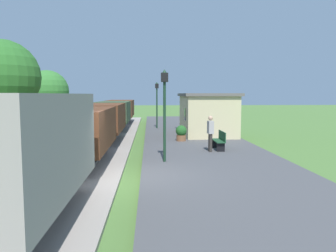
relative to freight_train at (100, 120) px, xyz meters
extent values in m
plane|color=#517A38|center=(2.40, -8.60, -1.46)|extent=(160.00, 160.00, 0.00)
cube|color=#4C4C4F|center=(5.60, -8.60, -1.34)|extent=(6.00, 60.00, 0.25)
cube|color=#9E9389|center=(0.00, -8.60, -1.40)|extent=(3.80, 60.00, 0.12)
cube|color=slate|center=(0.72, -8.60, -1.27)|extent=(0.07, 60.00, 0.14)
cube|color=slate|center=(-0.72, -8.60, -1.27)|extent=(0.07, 60.00, 0.14)
cube|color=gray|center=(0.00, -12.50, 0.42)|extent=(2.50, 5.60, 2.20)
cube|color=black|center=(0.00, -12.50, -0.53)|extent=(2.10, 5.15, 0.50)
cylinder|color=black|center=(0.00, -10.71, -0.78)|extent=(1.56, 0.84, 0.84)
cylinder|color=black|center=(0.00, -9.55, -0.53)|extent=(0.20, 0.30, 0.20)
cube|color=brown|center=(0.00, -5.90, 0.12)|extent=(2.50, 5.60, 1.60)
cube|color=black|center=(0.00, -5.90, -0.53)|extent=(2.10, 5.15, 0.50)
cylinder|color=black|center=(0.00, -4.11, -0.78)|extent=(1.56, 0.84, 0.84)
cylinder|color=black|center=(0.00, -7.69, -0.78)|extent=(1.56, 0.84, 0.84)
cylinder|color=black|center=(0.00, -2.95, -0.53)|extent=(0.20, 0.30, 0.20)
cylinder|color=black|center=(0.00, -8.85, -0.53)|extent=(0.20, 0.30, 0.20)
cube|color=brown|center=(0.00, 0.70, 0.12)|extent=(2.50, 5.60, 1.60)
cube|color=black|center=(0.00, 0.70, -0.53)|extent=(2.10, 5.15, 0.50)
cylinder|color=black|center=(0.00, 2.49, -0.78)|extent=(1.56, 0.84, 0.84)
cylinder|color=black|center=(0.00, -1.09, -0.78)|extent=(1.56, 0.84, 0.84)
cylinder|color=black|center=(0.00, 3.65, -0.53)|extent=(0.20, 0.30, 0.20)
cylinder|color=black|center=(0.00, -2.25, -0.53)|extent=(0.20, 0.30, 0.20)
cube|color=#384C33|center=(0.00, 7.30, 0.12)|extent=(2.50, 5.60, 1.60)
cube|color=black|center=(0.00, 7.30, -0.53)|extent=(2.10, 5.15, 0.50)
cylinder|color=black|center=(0.00, 9.09, -0.78)|extent=(1.56, 0.84, 0.84)
cylinder|color=black|center=(0.00, 5.51, -0.78)|extent=(1.56, 0.84, 0.84)
cylinder|color=black|center=(0.00, 10.25, -0.53)|extent=(0.20, 0.30, 0.20)
cylinder|color=black|center=(0.00, 4.35, -0.53)|extent=(0.20, 0.30, 0.20)
cube|color=brown|center=(0.00, 13.90, 0.12)|extent=(2.50, 5.60, 1.60)
cube|color=black|center=(0.00, 13.90, -0.53)|extent=(2.10, 5.15, 0.50)
cylinder|color=black|center=(0.00, 15.69, -0.78)|extent=(1.56, 0.84, 0.84)
cylinder|color=black|center=(0.00, 12.11, -0.78)|extent=(1.56, 0.84, 0.84)
cylinder|color=black|center=(0.00, 16.85, -0.53)|extent=(0.20, 0.30, 0.20)
cylinder|color=black|center=(0.00, 10.95, -0.53)|extent=(0.20, 0.30, 0.20)
cube|color=beige|center=(6.80, 2.71, 0.09)|extent=(3.20, 5.50, 2.60)
cube|color=#66605B|center=(6.80, 2.71, 1.48)|extent=(3.50, 5.80, 0.18)
cube|color=black|center=(5.19, 1.61, 0.22)|extent=(0.03, 0.90, 0.80)
cube|color=#1E4C2D|center=(6.28, -3.61, -0.77)|extent=(0.42, 1.50, 0.04)
cube|color=#1E4C2D|center=(6.47, -3.61, -0.53)|extent=(0.04, 1.50, 0.45)
cube|color=black|center=(6.28, -4.21, -1.00)|extent=(0.38, 0.06, 0.42)
cube|color=black|center=(6.28, -3.01, -1.00)|extent=(0.38, 0.06, 0.42)
cylinder|color=#38332D|center=(5.79, -4.24, -0.78)|extent=(0.15, 0.15, 0.86)
cylinder|color=#38332D|center=(5.78, -4.08, -0.78)|extent=(0.15, 0.15, 0.86)
cube|color=#B2ADA8|center=(5.78, -4.16, -0.05)|extent=(0.28, 0.40, 0.60)
sphere|color=tan|center=(5.78, -4.16, 0.39)|extent=(0.22, 0.22, 0.22)
cylinder|color=brown|center=(4.75, -0.45, -1.04)|extent=(0.56, 0.56, 0.34)
sphere|color=#235B23|center=(4.75, -0.45, -0.62)|extent=(0.64, 0.64, 0.64)
cylinder|color=#193823|center=(3.51, -6.41, 0.39)|extent=(0.11, 0.11, 3.20)
cube|color=black|center=(3.51, -6.41, 2.17)|extent=(0.28, 0.28, 0.36)
sphere|color=#F2E5BF|center=(3.51, -6.41, 2.17)|extent=(0.20, 0.20, 0.20)
cone|color=#193823|center=(3.51, -6.41, 2.41)|extent=(0.20, 0.20, 0.16)
cylinder|color=#193823|center=(3.51, 6.93, 0.39)|extent=(0.11, 0.11, 3.20)
cube|color=black|center=(3.51, 6.93, 2.17)|extent=(0.28, 0.28, 0.36)
sphere|color=#F2E5BF|center=(3.51, 6.93, 2.17)|extent=(0.20, 0.20, 0.20)
cone|color=#193823|center=(3.51, 6.93, 2.41)|extent=(0.20, 0.20, 0.16)
cylinder|color=#4C3823|center=(-3.59, -4.45, -0.22)|extent=(0.28, 0.28, 2.50)
sphere|color=#2D6B28|center=(-3.59, -4.45, 2.27)|extent=(3.29, 3.29, 3.29)
cylinder|color=#4C3823|center=(-6.57, 2.66, -0.29)|extent=(0.28, 0.28, 2.35)
sphere|color=#2D6B28|center=(-6.57, 2.66, 2.47)|extent=(4.23, 4.23, 4.23)
cylinder|color=#4C3823|center=(-6.04, 10.24, -0.53)|extent=(0.28, 0.28, 1.87)
sphere|color=#387A33|center=(-6.04, 10.24, 1.78)|extent=(3.67, 3.67, 3.67)
camera|label=1|loc=(2.90, -19.63, 1.50)|focal=35.51mm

